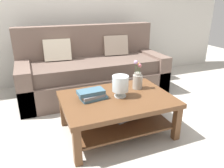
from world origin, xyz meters
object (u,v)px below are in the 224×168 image
(glass_hurricane_vase, at_px, (120,84))
(book_stack_main, at_px, (92,94))
(flower_pitcher, at_px, (138,79))
(couch, at_px, (93,71))
(coffee_table, at_px, (117,107))

(glass_hurricane_vase, bearing_deg, book_stack_main, 169.36)
(book_stack_main, distance_m, flower_pitcher, 0.60)
(couch, height_order, coffee_table, couch)
(couch, distance_m, coffee_table, 1.20)
(coffee_table, height_order, glass_hurricane_vase, glass_hurricane_vase)
(coffee_table, xyz_separation_m, glass_hurricane_vase, (0.04, 0.01, 0.26))
(coffee_table, bearing_deg, couch, 86.16)
(coffee_table, bearing_deg, glass_hurricane_vase, 12.65)
(couch, xyz_separation_m, flower_pitcher, (0.24, -1.05, 0.18))
(couch, bearing_deg, flower_pitcher, -77.22)
(book_stack_main, relative_size, glass_hurricane_vase, 1.33)
(coffee_table, relative_size, flower_pitcher, 3.37)
(couch, relative_size, glass_hurricane_vase, 9.55)
(flower_pitcher, bearing_deg, coffee_table, -155.62)
(book_stack_main, xyz_separation_m, glass_hurricane_vase, (0.31, -0.06, 0.09))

